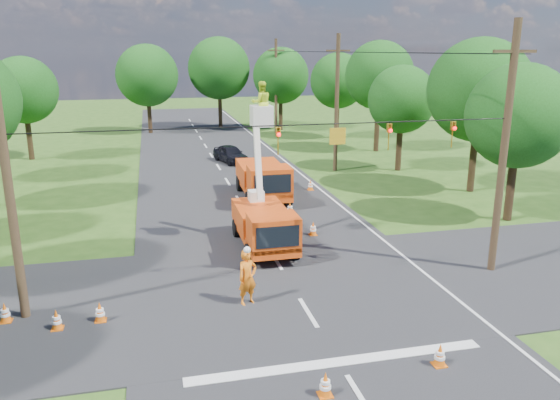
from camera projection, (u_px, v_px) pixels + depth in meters
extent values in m
plane|color=#2B4C17|center=(228.00, 182.00, 37.71)|extent=(140.00, 140.00, 0.00)
cube|color=black|center=(228.00, 182.00, 37.71)|extent=(12.00, 100.00, 0.06)
cube|color=black|center=(294.00, 290.00, 20.82)|extent=(56.00, 10.00, 0.07)
cube|color=silver|center=(339.00, 363.00, 15.95)|extent=(9.00, 0.45, 0.02)
cube|color=silver|center=(305.00, 178.00, 38.95)|extent=(0.12, 90.00, 0.02)
cube|color=#D7470F|center=(264.00, 233.00, 25.15)|extent=(2.10, 5.71, 0.43)
cube|color=#D7470F|center=(273.00, 232.00, 23.03)|extent=(2.10, 1.62, 1.43)
cube|color=black|center=(278.00, 237.00, 22.26)|extent=(1.81, 0.06, 0.90)
cube|color=#D7470F|center=(260.00, 216.00, 25.70)|extent=(2.24, 3.53, 0.95)
cylinder|color=black|center=(249.00, 254.00, 23.30)|extent=(0.31, 0.88, 0.88)
cylinder|color=black|center=(295.00, 250.00, 23.74)|extent=(0.31, 0.88, 0.88)
cylinder|color=black|center=(236.00, 228.00, 26.69)|extent=(0.31, 0.88, 0.88)
cylinder|color=black|center=(276.00, 225.00, 27.13)|extent=(0.31, 0.88, 0.88)
cube|color=silver|center=(256.00, 196.00, 26.50)|extent=(0.72, 0.72, 0.52)
cube|color=silver|center=(258.00, 155.00, 25.45)|extent=(0.27, 1.27, 4.13)
cube|color=silver|center=(262.00, 116.00, 23.99)|extent=(0.91, 0.91, 0.90)
imported|color=#C6E526|center=(261.00, 102.00, 23.84)|extent=(0.94, 0.76, 1.83)
cube|color=#D7470F|center=(263.00, 186.00, 33.49)|extent=(2.56, 6.59, 0.49)
cube|color=#D7470F|center=(270.00, 181.00, 31.05)|extent=(2.44, 1.91, 1.63)
cube|color=black|center=(273.00, 184.00, 30.16)|extent=(2.07, 0.12, 1.03)
cube|color=#D7470F|center=(260.00, 172.00, 34.12)|extent=(2.66, 4.09, 1.09)
cylinder|color=black|center=(249.00, 200.00, 31.38)|extent=(0.37, 1.01, 1.00)
cylinder|color=black|center=(288.00, 198.00, 31.84)|extent=(0.37, 1.01, 1.00)
cylinder|color=black|center=(240.00, 183.00, 35.28)|extent=(0.37, 1.01, 1.00)
cylinder|color=black|center=(274.00, 182.00, 35.74)|extent=(0.37, 1.01, 1.00)
imported|color=orange|center=(247.00, 278.00, 19.41)|extent=(0.88, 0.74, 2.05)
imported|color=black|center=(231.00, 154.00, 44.20)|extent=(2.76, 4.44, 1.41)
cone|color=#DC5C0B|center=(325.00, 384.00, 14.33)|extent=(0.36, 0.36, 0.70)
cube|color=#DC5C0B|center=(325.00, 395.00, 14.42)|extent=(0.38, 0.38, 0.04)
cylinder|color=white|center=(325.00, 382.00, 14.31)|extent=(0.26, 0.26, 0.09)
cylinder|color=white|center=(325.00, 387.00, 14.35)|extent=(0.31, 0.31, 0.09)
cone|color=#DC5C0B|center=(440.00, 354.00, 15.71)|extent=(0.36, 0.36, 0.70)
cube|color=#DC5C0B|center=(439.00, 365.00, 15.80)|extent=(0.38, 0.38, 0.04)
cylinder|color=white|center=(440.00, 353.00, 15.69)|extent=(0.26, 0.26, 0.09)
cylinder|color=white|center=(440.00, 357.00, 15.73)|extent=(0.31, 0.31, 0.09)
cone|color=#DC5C0B|center=(313.00, 228.00, 26.82)|extent=(0.36, 0.36, 0.70)
cube|color=#DC5C0B|center=(313.00, 235.00, 26.91)|extent=(0.38, 0.38, 0.04)
cylinder|color=white|center=(313.00, 227.00, 26.80)|extent=(0.26, 0.26, 0.09)
cylinder|color=white|center=(313.00, 230.00, 26.84)|extent=(0.31, 0.31, 0.09)
cone|color=#DC5C0B|center=(290.00, 208.00, 30.24)|extent=(0.36, 0.36, 0.70)
cube|color=#DC5C0B|center=(290.00, 214.00, 30.33)|extent=(0.38, 0.38, 0.04)
cylinder|color=white|center=(290.00, 207.00, 30.23)|extent=(0.26, 0.26, 0.09)
cylinder|color=white|center=(290.00, 210.00, 30.27)|extent=(0.31, 0.31, 0.09)
cone|color=#DC5C0B|center=(100.00, 311.00, 18.28)|extent=(0.36, 0.36, 0.70)
cube|color=#DC5C0B|center=(101.00, 321.00, 18.37)|extent=(0.38, 0.38, 0.04)
cylinder|color=white|center=(100.00, 310.00, 18.27)|extent=(0.26, 0.26, 0.09)
cylinder|color=white|center=(100.00, 314.00, 18.31)|extent=(0.31, 0.31, 0.09)
cone|color=#DC5C0B|center=(56.00, 319.00, 17.76)|extent=(0.36, 0.36, 0.70)
cube|color=#DC5C0B|center=(58.00, 329.00, 17.85)|extent=(0.38, 0.38, 0.04)
cylinder|color=white|center=(56.00, 318.00, 17.74)|extent=(0.26, 0.26, 0.09)
cylinder|color=white|center=(57.00, 322.00, 17.78)|extent=(0.31, 0.31, 0.09)
cone|color=#DC5C0B|center=(5.00, 312.00, 18.24)|extent=(0.36, 0.36, 0.70)
cube|color=#DC5C0B|center=(6.00, 321.00, 18.33)|extent=(0.38, 0.38, 0.04)
cylinder|color=white|center=(5.00, 311.00, 18.22)|extent=(0.26, 0.26, 0.09)
cylinder|color=white|center=(5.00, 315.00, 18.26)|extent=(0.31, 0.31, 0.09)
cone|color=#DC5C0B|center=(310.00, 185.00, 35.44)|extent=(0.36, 0.36, 0.70)
cube|color=#DC5C0B|center=(310.00, 190.00, 35.53)|extent=(0.38, 0.38, 0.04)
cylinder|color=white|center=(311.00, 184.00, 35.43)|extent=(0.26, 0.26, 0.09)
cylinder|color=white|center=(310.00, 186.00, 35.47)|extent=(0.31, 0.31, 0.09)
cylinder|color=#4C3823|center=(504.00, 152.00, 21.38)|extent=(0.30, 0.30, 10.00)
cube|color=#4C3823|center=(515.00, 51.00, 20.37)|extent=(1.80, 0.12, 0.12)
cylinder|color=#4C3823|center=(337.00, 104.00, 40.14)|extent=(0.30, 0.30, 10.00)
cube|color=#4C3823|center=(338.00, 50.00, 39.13)|extent=(1.80, 0.12, 0.12)
cylinder|color=#4C3823|center=(276.00, 87.00, 58.90)|extent=(0.30, 0.30, 10.00)
cube|color=#4C3823|center=(276.00, 50.00, 57.89)|extent=(1.80, 0.12, 0.12)
cylinder|color=#4C3823|center=(9.00, 190.00, 17.52)|extent=(0.30, 0.30, 9.00)
cylinder|color=black|center=(281.00, 125.00, 19.04)|extent=(18.00, 0.04, 0.04)
cube|color=#BC8D16|center=(338.00, 136.00, 19.62)|extent=(0.60, 0.05, 0.60)
imported|color=#BC8D16|center=(278.00, 141.00, 19.16)|extent=(0.16, 0.20, 1.00)
sphere|color=#FF0C0C|center=(279.00, 135.00, 18.98)|extent=(0.14, 0.14, 0.14)
imported|color=#BC8D16|center=(389.00, 137.00, 20.09)|extent=(0.16, 0.20, 1.00)
sphere|color=#FF0C0C|center=(391.00, 131.00, 19.92)|extent=(0.14, 0.14, 0.14)
imported|color=#BC8D16|center=(453.00, 135.00, 20.67)|extent=(0.16, 0.20, 1.00)
sphere|color=#FF0C0C|center=(455.00, 128.00, 20.49)|extent=(0.14, 0.14, 0.14)
cylinder|color=#382616|center=(29.00, 135.00, 45.14)|extent=(0.44, 0.44, 4.05)
sphere|color=#184612|center=(24.00, 90.00, 44.16)|extent=(5.40, 5.40, 5.40)
cylinder|color=#382616|center=(511.00, 184.00, 28.93)|extent=(0.44, 0.44, 3.96)
sphere|color=#184612|center=(519.00, 116.00, 27.97)|extent=(5.40, 5.40, 5.40)
cylinder|color=#382616|center=(473.00, 156.00, 34.81)|extent=(0.44, 0.44, 4.58)
sphere|color=#184612|center=(480.00, 90.00, 33.70)|extent=(6.40, 6.40, 6.40)
cylinder|color=#382616|center=(399.00, 145.00, 41.08)|extent=(0.44, 0.44, 3.78)
sphere|color=#184612|center=(402.00, 99.00, 40.16)|extent=(5.00, 5.00, 5.00)
cylinder|color=#382616|center=(377.00, 125.00, 48.81)|extent=(0.44, 0.44, 4.75)
sphere|color=#184612|center=(379.00, 75.00, 47.66)|extent=(6.00, 6.00, 6.00)
cylinder|color=#382616|center=(337.00, 118.00, 56.17)|extent=(0.44, 0.44, 4.14)
sphere|color=#184612|center=(338.00, 81.00, 55.17)|extent=(5.60, 5.60, 5.60)
cylinder|color=#382616|center=(149.00, 113.00, 59.46)|extent=(0.44, 0.44, 4.40)
sphere|color=#184612|center=(147.00, 75.00, 58.40)|extent=(6.60, 6.60, 6.60)
cylinder|color=#382616|center=(220.00, 107.00, 63.06)|extent=(0.44, 0.44, 4.84)
sphere|color=#184612|center=(219.00, 68.00, 61.89)|extent=(7.00, 7.00, 7.00)
cylinder|color=#382616|center=(281.00, 111.00, 61.76)|extent=(0.44, 0.44, 4.31)
sphere|color=#184612|center=(281.00, 76.00, 60.71)|extent=(6.20, 6.20, 6.20)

